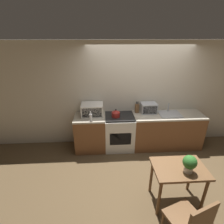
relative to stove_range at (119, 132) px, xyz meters
The scene contains 14 objects.
ground_plane 1.11m from the stove_range, 60.86° to the right, with size 16.00×16.00×0.00m, color brown.
wall_back 1.04m from the stove_range, 34.70° to the left, with size 10.00×0.06×2.60m.
counter_left_run 0.73m from the stove_range, behind, with size 0.74×0.62×0.90m.
counter_right_run 1.22m from the stove_range, ahead, with size 1.73×0.62×0.90m.
stove_range is the anchor object (origin of this frame).
kettle 0.55m from the stove_range, 154.42° to the right, with size 0.20×0.20×0.20m.
microwave 0.89m from the stove_range, behind, with size 0.52×0.40×0.29m.
bottle 0.90m from the stove_range, 161.94° to the right, with size 0.06×0.06×0.23m.
knife_block 0.75m from the stove_range, 21.50° to the left, with size 0.09×0.09×0.29m.
toaster_oven 0.95m from the stove_range, 11.12° to the left, with size 0.39×0.28×0.25m.
sink_basin 1.33m from the stove_range, ahead, with size 0.52×0.43×0.24m.
dining_table 1.87m from the stove_range, 64.33° to the right, with size 0.85×0.58×0.75m.
dining_chair 2.49m from the stove_range, 73.91° to the right, with size 0.58×0.58×0.92m.
potted_plant 2.04m from the stove_range, 63.28° to the right, with size 0.21×0.21×0.29m.
Camera 1 is at (-0.91, -2.91, 2.72)m, focal length 28.00 mm.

